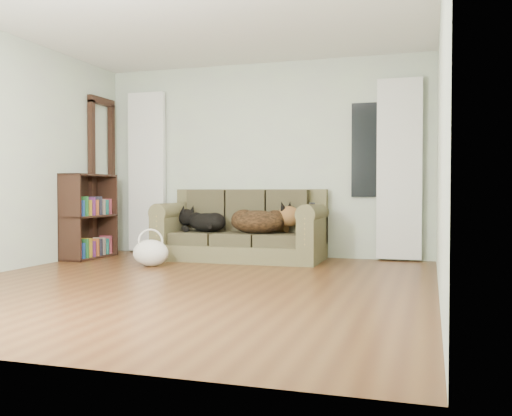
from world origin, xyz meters
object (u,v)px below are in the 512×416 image
(sofa, at_px, (240,224))
(bookshelf, at_px, (89,220))
(tote_bag, at_px, (151,253))
(dog_shepherd, at_px, (261,222))
(dog_black_lab, at_px, (205,222))

(sofa, distance_m, bookshelf, 1.99)
(tote_bag, height_order, bookshelf, bookshelf)
(dog_shepherd, distance_m, tote_bag, 1.42)
(bookshelf, bearing_deg, tote_bag, -18.32)
(tote_bag, relative_size, bookshelf, 0.39)
(dog_black_lab, height_order, dog_shepherd, dog_shepherd)
(dog_shepherd, bearing_deg, sofa, -7.06)
(sofa, relative_size, dog_black_lab, 3.50)
(dog_black_lab, xyz_separation_m, tote_bag, (-0.32, -0.88, -0.32))
(dog_shepherd, height_order, bookshelf, bookshelf)
(tote_bag, distance_m, bookshelf, 1.30)
(dog_black_lab, bearing_deg, sofa, 39.92)
(dog_black_lab, relative_size, tote_bag, 1.40)
(dog_shepherd, height_order, tote_bag, dog_shepherd)
(sofa, relative_size, dog_shepherd, 2.89)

